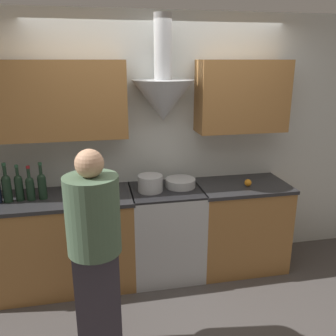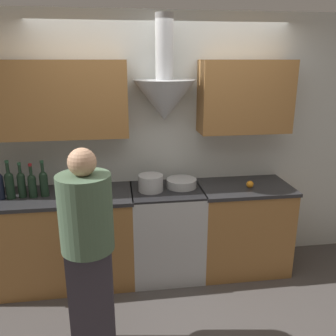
{
  "view_description": "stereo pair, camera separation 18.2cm",
  "coord_description": "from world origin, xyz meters",
  "px_view_note": "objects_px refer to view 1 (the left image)",
  "views": [
    {
      "loc": [
        -0.63,
        -2.87,
        2.15
      ],
      "look_at": [
        0.0,
        0.24,
        1.18
      ],
      "focal_mm": 38.0,
      "sensor_mm": 36.0,
      "label": 1
    },
    {
      "loc": [
        -0.45,
        -2.9,
        2.15
      ],
      "look_at": [
        0.0,
        0.24,
        1.18
      ],
      "focal_mm": 38.0,
      "sensor_mm": 36.0,
      "label": 2
    }
  ],
  "objects_px": {
    "wine_bottle_7": "(42,185)",
    "mixing_bowl": "(180,183)",
    "person_foreground_left": "(95,250)",
    "orange_fruit": "(248,183)",
    "wine_bottle_4": "(7,187)",
    "stove_range": "(166,232)",
    "stock_pot": "(150,183)",
    "wine_bottle_6": "(30,187)",
    "wine_bottle_5": "(19,186)"
  },
  "relations": [
    {
      "from": "wine_bottle_5",
      "to": "stove_range",
      "type": "bearing_deg",
      "value": 0.51
    },
    {
      "from": "wine_bottle_7",
      "to": "person_foreground_left",
      "type": "bearing_deg",
      "value": -63.99
    },
    {
      "from": "stove_range",
      "to": "orange_fruit",
      "type": "distance_m",
      "value": 0.97
    },
    {
      "from": "wine_bottle_4",
      "to": "wine_bottle_5",
      "type": "distance_m",
      "value": 0.1
    },
    {
      "from": "stove_range",
      "to": "orange_fruit",
      "type": "bearing_deg",
      "value": -4.84
    },
    {
      "from": "wine_bottle_5",
      "to": "orange_fruit",
      "type": "height_order",
      "value": "wine_bottle_5"
    },
    {
      "from": "wine_bottle_7",
      "to": "mixing_bowl",
      "type": "xyz_separation_m",
      "value": [
        1.31,
        0.06,
        -0.09
      ]
    },
    {
      "from": "wine_bottle_4",
      "to": "mixing_bowl",
      "type": "height_order",
      "value": "wine_bottle_4"
    },
    {
      "from": "orange_fruit",
      "to": "person_foreground_left",
      "type": "relative_size",
      "value": 0.04
    },
    {
      "from": "mixing_bowl",
      "to": "person_foreground_left",
      "type": "relative_size",
      "value": 0.19
    },
    {
      "from": "stock_pot",
      "to": "orange_fruit",
      "type": "relative_size",
      "value": 3.4
    },
    {
      "from": "wine_bottle_5",
      "to": "wine_bottle_6",
      "type": "height_order",
      "value": "wine_bottle_5"
    },
    {
      "from": "wine_bottle_4",
      "to": "orange_fruit",
      "type": "bearing_deg",
      "value": -1.04
    },
    {
      "from": "stock_pot",
      "to": "person_foreground_left",
      "type": "bearing_deg",
      "value": -119.84
    },
    {
      "from": "wine_bottle_5",
      "to": "wine_bottle_6",
      "type": "xyz_separation_m",
      "value": [
        0.1,
        -0.01,
        -0.01
      ]
    },
    {
      "from": "wine_bottle_4",
      "to": "mixing_bowl",
      "type": "bearing_deg",
      "value": 2.7
    },
    {
      "from": "stock_pot",
      "to": "person_foreground_left",
      "type": "height_order",
      "value": "person_foreground_left"
    },
    {
      "from": "wine_bottle_4",
      "to": "wine_bottle_7",
      "type": "xyz_separation_m",
      "value": [
        0.3,
        0.02,
        -0.01
      ]
    },
    {
      "from": "wine_bottle_4",
      "to": "wine_bottle_7",
      "type": "bearing_deg",
      "value": 3.33
    },
    {
      "from": "wine_bottle_4",
      "to": "stock_pot",
      "type": "distance_m",
      "value": 1.29
    },
    {
      "from": "orange_fruit",
      "to": "wine_bottle_7",
      "type": "bearing_deg",
      "value": 178.31
    },
    {
      "from": "wine_bottle_7",
      "to": "wine_bottle_6",
      "type": "bearing_deg",
      "value": -173.43
    },
    {
      "from": "wine_bottle_5",
      "to": "wine_bottle_6",
      "type": "distance_m",
      "value": 0.1
    },
    {
      "from": "orange_fruit",
      "to": "stove_range",
      "type": "bearing_deg",
      "value": 175.16
    },
    {
      "from": "wine_bottle_4",
      "to": "wine_bottle_7",
      "type": "distance_m",
      "value": 0.3
    },
    {
      "from": "stock_pot",
      "to": "person_foreground_left",
      "type": "distance_m",
      "value": 1.09
    },
    {
      "from": "stock_pot",
      "to": "wine_bottle_7",
      "type": "bearing_deg",
      "value": 179.91
    },
    {
      "from": "orange_fruit",
      "to": "wine_bottle_5",
      "type": "bearing_deg",
      "value": 178.47
    },
    {
      "from": "wine_bottle_4",
      "to": "wine_bottle_6",
      "type": "xyz_separation_m",
      "value": [
        0.19,
        0.01,
        -0.02
      ]
    },
    {
      "from": "stove_range",
      "to": "mixing_bowl",
      "type": "relative_size",
      "value": 3.1
    },
    {
      "from": "wine_bottle_7",
      "to": "person_foreground_left",
      "type": "xyz_separation_m",
      "value": [
        0.46,
        -0.94,
        -0.19
      ]
    },
    {
      "from": "wine_bottle_4",
      "to": "person_foreground_left",
      "type": "xyz_separation_m",
      "value": [
        0.75,
        -0.92,
        -0.2
      ]
    },
    {
      "from": "wine_bottle_6",
      "to": "mixing_bowl",
      "type": "height_order",
      "value": "wine_bottle_6"
    },
    {
      "from": "person_foreground_left",
      "to": "orange_fruit",
      "type": "bearing_deg",
      "value": 29.97
    },
    {
      "from": "stove_range",
      "to": "wine_bottle_6",
      "type": "height_order",
      "value": "wine_bottle_6"
    },
    {
      "from": "stock_pot",
      "to": "mixing_bowl",
      "type": "relative_size",
      "value": 0.8
    },
    {
      "from": "person_foreground_left",
      "to": "mixing_bowl",
      "type": "bearing_deg",
      "value": 49.47
    },
    {
      "from": "wine_bottle_6",
      "to": "mixing_bowl",
      "type": "relative_size",
      "value": 1.07
    },
    {
      "from": "wine_bottle_7",
      "to": "stock_pot",
      "type": "height_order",
      "value": "wine_bottle_7"
    },
    {
      "from": "wine_bottle_6",
      "to": "orange_fruit",
      "type": "bearing_deg",
      "value": -1.28
    },
    {
      "from": "stove_range",
      "to": "wine_bottle_4",
      "type": "distance_m",
      "value": 1.57
    },
    {
      "from": "wine_bottle_4",
      "to": "wine_bottle_5",
      "type": "xyz_separation_m",
      "value": [
        0.1,
        0.02,
        -0.01
      ]
    },
    {
      "from": "wine_bottle_7",
      "to": "mixing_bowl",
      "type": "relative_size",
      "value": 1.15
    },
    {
      "from": "wine_bottle_6",
      "to": "wine_bottle_7",
      "type": "bearing_deg",
      "value": 6.57
    },
    {
      "from": "stove_range",
      "to": "person_foreground_left",
      "type": "distance_m",
      "value": 1.24
    },
    {
      "from": "stove_range",
      "to": "person_foreground_left",
      "type": "bearing_deg",
      "value": -126.18
    },
    {
      "from": "wine_bottle_5",
      "to": "person_foreground_left",
      "type": "distance_m",
      "value": 1.16
    },
    {
      "from": "person_foreground_left",
      "to": "stove_range",
      "type": "bearing_deg",
      "value": 53.82
    },
    {
      "from": "wine_bottle_4",
      "to": "person_foreground_left",
      "type": "relative_size",
      "value": 0.23
    },
    {
      "from": "wine_bottle_6",
      "to": "stock_pot",
      "type": "xyz_separation_m",
      "value": [
        1.09,
        0.01,
        -0.05
      ]
    }
  ]
}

